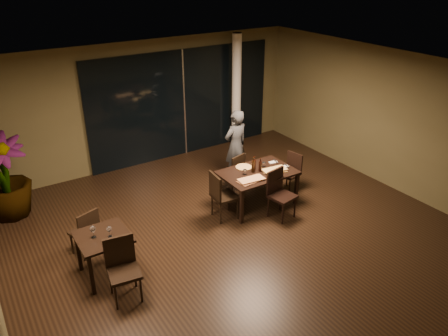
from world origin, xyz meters
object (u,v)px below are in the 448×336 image
side_table (104,242)px  diner (236,146)px  bottle_b (260,165)px  chair_side_far (86,230)px  chair_main_right (291,170)px  chair_main_left (221,194)px  chair_main_near (279,191)px  chair_side_near (122,265)px  chair_main_far (234,170)px  bottle_c (254,163)px  bottle_a (253,165)px  main_table (257,175)px  potted_plant (4,178)px

side_table → diner: bearing=24.6°
bottle_b → chair_side_far: bearing=177.0°
diner → chair_side_far: bearing=7.9°
chair_main_right → diner: bearing=-156.4°
chair_main_left → chair_main_right: chair_main_left is taller
chair_main_near → chair_side_near: (-3.42, -0.51, 0.00)m
chair_side_far → chair_side_near: chair_side_near is taller
chair_main_far → chair_main_near: size_ratio=0.88×
diner → bottle_b: 1.19m
bottle_b → bottle_c: (-0.07, 0.11, 0.01)m
bottle_a → bottle_b: size_ratio=1.14×
chair_side_far → bottle_c: size_ratio=2.91×
chair_side_near → diner: 4.25m
chair_main_near → chair_main_right: 1.16m
chair_side_far → bottle_a: size_ratio=2.75×
main_table → diner: diner is taller
side_table → diner: size_ratio=0.47×
diner → potted_plant: bearing=-20.6°
potted_plant → chair_side_far: bearing=-66.7°
side_table → chair_side_far: chair_side_far is taller
chair_main_near → chair_main_right: chair_main_near is taller
side_table → bottle_a: size_ratio=2.47×
main_table → diner: 1.21m
bottle_b → main_table: bearing=174.6°
bottle_b → potted_plant: bearing=152.7°
chair_main_left → diner: diner is taller
chair_side_near → diner: size_ratio=0.58×
chair_main_left → chair_main_right: 1.95m
chair_side_far → bottle_a: (3.40, -0.14, 0.42)m
chair_side_near → bottle_b: bearing=26.1°
chair_main_far → chair_main_right: chair_main_far is taller
chair_main_right → chair_side_near: bearing=-86.5°
chair_main_far → chair_main_left: 1.19m
main_table → chair_side_near: 3.51m
chair_main_near → chair_main_left: size_ratio=1.00×
chair_side_near → potted_plant: size_ratio=0.59×
chair_main_near → chair_main_far: bearing=85.9°
chair_side_near → chair_main_right: bearing=23.8°
chair_main_right → chair_side_far: bearing=-103.0°
chair_main_right → diner: (-0.76, 1.06, 0.37)m
chair_main_right → potted_plant: potted_plant is taller
main_table → bottle_b: (0.06, -0.01, 0.22)m
bottle_b → side_table: bearing=-171.9°
potted_plant → side_table: bearing=-70.3°
chair_main_far → potted_plant: 4.62m
bottle_b → chair_main_near: bearing=-87.2°
main_table → chair_main_far: bearing=94.9°
chair_main_left → chair_side_far: (-2.56, 0.25, -0.05)m
bottle_b → chair_main_far: bearing=99.4°
main_table → chair_main_near: chair_main_near is taller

